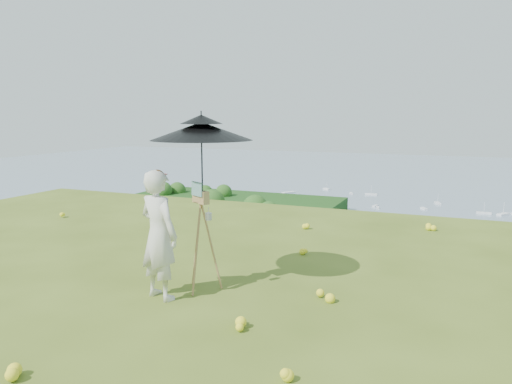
% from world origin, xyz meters
% --- Properties ---
extents(ground, '(14.00, 14.00, 0.00)m').
position_xyz_m(ground, '(0.00, 0.00, 0.00)').
color(ground, '#4B5F1B').
rests_on(ground, ground).
extents(shoreline_tier, '(170.00, 28.00, 8.00)m').
position_xyz_m(shoreline_tier, '(0.00, 75.00, -36.00)').
color(shoreline_tier, gray).
rests_on(shoreline_tier, bay_water).
extents(bay_water, '(700.00, 700.00, 0.00)m').
position_xyz_m(bay_water, '(0.00, 240.00, -34.00)').
color(bay_water, slate).
rests_on(bay_water, ground).
extents(peninsula, '(90.00, 60.00, 12.00)m').
position_xyz_m(peninsula, '(-75.00, 155.00, -29.00)').
color(peninsula, '#18380F').
rests_on(peninsula, bay_water).
extents(slope_trees, '(110.00, 50.00, 6.00)m').
position_xyz_m(slope_trees, '(0.00, 35.00, -15.00)').
color(slope_trees, '#174514').
rests_on(slope_trees, forest_slope).
extents(harbor_town, '(110.00, 22.00, 5.00)m').
position_xyz_m(harbor_town, '(0.00, 75.00, -29.50)').
color(harbor_town, silver).
rests_on(harbor_town, shoreline_tier).
extents(moored_boats, '(140.00, 140.00, 0.70)m').
position_xyz_m(moored_boats, '(-12.50, 161.00, -33.65)').
color(moored_boats, white).
rests_on(moored_boats, bay_water).
extents(wildflowers, '(10.00, 10.50, 0.12)m').
position_xyz_m(wildflowers, '(0.00, 0.25, 0.06)').
color(wildflowers, yellow).
rests_on(wildflowers, ground).
extents(painter, '(0.72, 0.58, 1.73)m').
position_xyz_m(painter, '(1.59, -0.11, 0.86)').
color(painter, beige).
rests_on(painter, ground).
extents(field_easel, '(0.79, 0.79, 1.53)m').
position_xyz_m(field_easel, '(1.95, 0.38, 0.76)').
color(field_easel, '#94623E').
rests_on(field_easel, ground).
extents(sun_umbrella, '(1.89, 1.89, 1.22)m').
position_xyz_m(sun_umbrella, '(1.97, 0.41, 1.87)').
color(sun_umbrella, black).
rests_on(sun_umbrella, field_easel).
extents(painter_cap, '(0.27, 0.29, 0.10)m').
position_xyz_m(painter_cap, '(1.59, -0.11, 1.68)').
color(painter_cap, '#C06970').
rests_on(painter_cap, painter).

